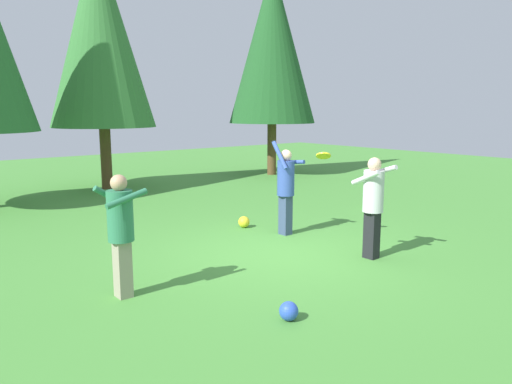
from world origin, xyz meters
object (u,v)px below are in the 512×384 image
ball_white (367,203)px  ball_blue (289,311)px  frisbee (323,156)px  tree_center (100,33)px  tree_far_right (272,45)px  ball_yellow (244,222)px  person_bystander (121,226)px  person_catcher (373,199)px  person_thrower (286,184)px

ball_white → ball_blue: bearing=-149.1°
frisbee → ball_white: bearing=24.7°
frisbee → ball_white: size_ratio=1.53×
tree_center → tree_far_right: size_ratio=0.99×
tree_far_right → frisbee: bearing=-125.3°
frisbee → ball_yellow: 2.42m
person_bystander → ball_white: 7.57m
person_bystander → frisbee: bearing=0.0°
ball_blue → ball_white: (6.12, 3.67, 0.00)m
person_catcher → tree_far_right: size_ratio=0.22×
ball_blue → ball_white: size_ratio=0.97×
ball_yellow → ball_blue: ball_yellow is taller
ball_white → tree_center: size_ratio=0.03×
person_catcher → person_bystander: bearing=79.8°
person_thrower → ball_blue: 4.18m
person_bystander → tree_center: (3.46, 8.85, 3.73)m
frisbee → tree_center: bearing=94.1°
frisbee → person_catcher: bearing=-94.0°
ball_yellow → person_bystander: bearing=-150.5°
ball_yellow → frisbee: bearing=-76.7°
frisbee → tree_far_right: bearing=54.7°
ball_yellow → person_thrower: bearing=-72.9°
person_thrower → frisbee: size_ratio=5.13×
person_thrower → person_catcher: 2.09m
person_bystander → ball_blue: 2.46m
ball_blue → tree_center: size_ratio=0.03×
ball_white → tree_far_right: 8.26m
frisbee → ball_blue: bearing=-142.8°
tree_center → ball_blue: bearing=-101.8°
tree_far_right → person_thrower: bearing=-129.2°
ball_white → tree_center: tree_center is taller
tree_far_right → ball_blue: bearing=-130.0°
ball_blue → tree_far_right: tree_far_right is taller
ball_yellow → tree_center: 8.20m
frisbee → tree_center: size_ratio=0.05×
person_catcher → ball_white: (3.34, 2.71, -0.90)m
person_catcher → ball_blue: (-2.78, -0.95, -0.90)m
ball_yellow → person_catcher: bearing=-83.5°
frisbee → ball_white: frisbee is taller
frisbee → ball_blue: size_ratio=1.57×
person_bystander → person_thrower: bearing=12.3°
ball_white → tree_center: bearing=118.4°
ball_blue → tree_center: 11.96m
person_catcher → ball_yellow: person_catcher is taller
tree_far_right → tree_center: bearing=173.3°
person_catcher → ball_yellow: 3.20m
person_bystander → tree_far_right: size_ratio=0.22×
ball_yellow → tree_center: tree_center is taller
person_thrower → tree_center: (-0.48, 7.77, 3.69)m
frisbee → ball_white: 3.89m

